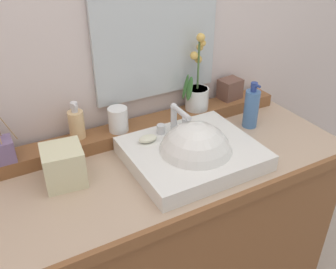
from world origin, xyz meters
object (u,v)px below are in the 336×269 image
(reed_diffuser, at_px, (2,150))
(trinket_box, at_px, (230,89))
(potted_plant, at_px, (197,91))
(soap_dispenser, at_px, (77,123))
(sink_basin, at_px, (194,157))
(soap_bar, at_px, (148,139))
(lotion_bottle, at_px, (251,108))
(tumbler_cup, at_px, (118,119))
(tissue_box, at_px, (63,165))

(reed_diffuser, relative_size, trinket_box, 2.78)
(potted_plant, xyz_separation_m, soap_dispenser, (-0.52, 0.01, -0.02))
(sink_basin, relative_size, reed_diffuser, 1.72)
(soap_bar, xyz_separation_m, potted_plant, (0.31, 0.15, 0.06))
(soap_dispenser, relative_size, lotion_bottle, 0.73)
(soap_bar, xyz_separation_m, soap_dispenser, (-0.21, 0.17, 0.04))
(reed_diffuser, bearing_deg, tumbler_cup, -0.04)
(potted_plant, height_order, trinket_box, potted_plant)
(sink_basin, distance_m, tumbler_cup, 0.33)
(tumbler_cup, bearing_deg, potted_plant, 2.24)
(sink_basin, height_order, lotion_bottle, lotion_bottle)
(potted_plant, height_order, reed_diffuser, potted_plant)
(sink_basin, relative_size, lotion_bottle, 2.30)
(tumbler_cup, distance_m, lotion_bottle, 0.55)
(tissue_box, bearing_deg, tumbler_cup, 29.75)
(trinket_box, bearing_deg, lotion_bottle, -103.37)
(sink_basin, height_order, soap_bar, sink_basin)
(sink_basin, distance_m, trinket_box, 0.48)
(soap_bar, relative_size, soap_dispenser, 0.49)
(tissue_box, bearing_deg, trinket_box, 12.35)
(trinket_box, relative_size, tissue_box, 0.73)
(potted_plant, relative_size, trinket_box, 3.43)
(soap_dispenser, distance_m, tumbler_cup, 0.16)
(potted_plant, bearing_deg, soap_bar, -153.49)
(potted_plant, xyz_separation_m, reed_diffuser, (-0.78, -0.01, -0.04))
(tumbler_cup, bearing_deg, reed_diffuser, 179.96)
(potted_plant, bearing_deg, tumbler_cup, -177.76)
(soap_bar, bearing_deg, trinket_box, 18.91)
(sink_basin, bearing_deg, tumbler_cup, 125.19)
(lotion_bottle, bearing_deg, soap_bar, 179.27)
(sink_basin, bearing_deg, trinket_box, 38.05)
(tumbler_cup, distance_m, tissue_box, 0.30)
(tumbler_cup, bearing_deg, sink_basin, -54.81)
(trinket_box, xyz_separation_m, tissue_box, (-0.81, -0.18, -0.03))
(soap_bar, distance_m, potted_plant, 0.35)
(soap_bar, height_order, trinket_box, trinket_box)
(sink_basin, relative_size, trinket_box, 4.78)
(potted_plant, distance_m, tumbler_cup, 0.37)
(tissue_box, bearing_deg, reed_diffuser, 138.57)
(soap_bar, height_order, soap_dispenser, soap_dispenser)
(potted_plant, height_order, soap_dispenser, potted_plant)
(lotion_bottle, bearing_deg, trinket_box, 83.31)
(lotion_bottle, xyz_separation_m, tissue_box, (-0.79, -0.00, -0.02))
(sink_basin, relative_size, soap_dispenser, 3.17)
(reed_diffuser, xyz_separation_m, tissue_box, (0.17, -0.15, -0.03))
(soap_bar, bearing_deg, soap_dispenser, 141.58)
(sink_basin, distance_m, potted_plant, 0.35)
(soap_dispenser, bearing_deg, tumbler_cup, -10.34)
(sink_basin, bearing_deg, tissue_box, 165.55)
(trinket_box, height_order, lotion_bottle, lotion_bottle)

